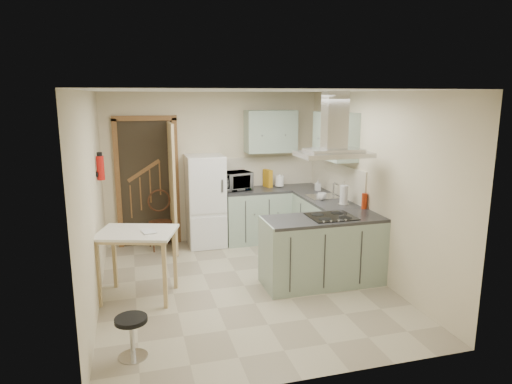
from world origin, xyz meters
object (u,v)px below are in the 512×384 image
object	(u,v)px
bentwood_chair	(161,223)
microwave	(234,181)
drop_leaf_table	(138,265)
peninsula	(323,251)
stool	(132,337)
extractor_hood	(334,154)
fridge	(206,201)

from	to	relation	value
bentwood_chair	microwave	world-z (taller)	microwave
microwave	drop_leaf_table	bearing A→B (deg)	-144.14
peninsula	bentwood_chair	size ratio (longest dim) A/B	1.80
peninsula	stool	distance (m)	2.72
stool	microwave	size ratio (longest dim) A/B	0.76
stool	extractor_hood	bearing A→B (deg)	24.13
fridge	drop_leaf_table	xyz separation A→B (m)	(-1.13, -1.78, -0.33)
peninsula	extractor_hood	xyz separation A→B (m)	(0.10, 0.00, 1.27)
fridge	peninsula	bearing A→B (deg)	-58.26
peninsula	extractor_hood	size ratio (longest dim) A/B	1.72
peninsula	extractor_hood	distance (m)	1.27
microwave	stool	bearing A→B (deg)	-130.92
extractor_hood	microwave	distance (m)	2.28
drop_leaf_table	stool	bearing A→B (deg)	-76.60
drop_leaf_table	microwave	bearing A→B (deg)	65.89
extractor_hood	drop_leaf_table	bearing A→B (deg)	175.32
bentwood_chair	microwave	distance (m)	1.37
stool	bentwood_chair	bearing A→B (deg)	81.12
peninsula	drop_leaf_table	world-z (taller)	peninsula
bentwood_chair	fridge	bearing A→B (deg)	-9.75
extractor_hood	drop_leaf_table	world-z (taller)	extractor_hood
peninsula	microwave	xyz separation A→B (m)	(-0.74, 2.01, 0.60)
fridge	drop_leaf_table	world-z (taller)	fridge
drop_leaf_table	microwave	world-z (taller)	microwave
fridge	bentwood_chair	bearing A→B (deg)	178.63
drop_leaf_table	bentwood_chair	distance (m)	1.84
peninsula	fridge	bearing A→B (deg)	121.74
drop_leaf_table	extractor_hood	bearing A→B (deg)	12.97
extractor_hood	microwave	world-z (taller)	extractor_hood
fridge	extractor_hood	distance (m)	2.57
fridge	stool	size ratio (longest dim) A/B	3.64
stool	microwave	world-z (taller)	microwave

